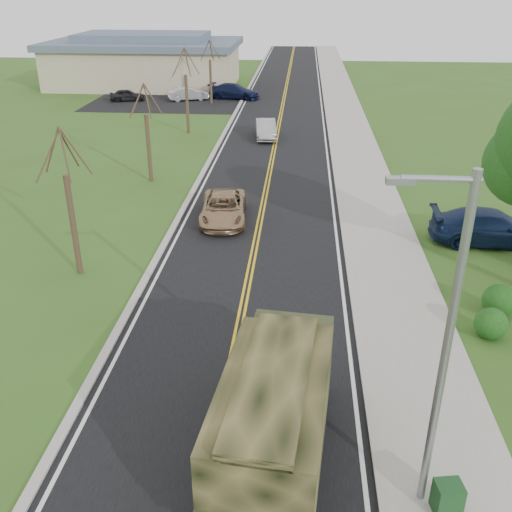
# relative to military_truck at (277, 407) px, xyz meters

# --- Properties ---
(ground) EXTENTS (160.00, 160.00, 0.00)m
(ground) POSITION_rel_military_truck_xyz_m (-1.58, -0.25, -1.86)
(ground) COLOR #34521B
(ground) RESTS_ON ground
(road) EXTENTS (8.00, 120.00, 0.01)m
(road) POSITION_rel_military_truck_xyz_m (-1.58, 39.75, -1.86)
(road) COLOR black
(road) RESTS_ON ground
(curb_right) EXTENTS (0.30, 120.00, 0.12)m
(curb_right) POSITION_rel_military_truck_xyz_m (2.57, 39.75, -1.80)
(curb_right) COLOR #9E998E
(curb_right) RESTS_ON ground
(sidewalk_right) EXTENTS (3.20, 120.00, 0.10)m
(sidewalk_right) POSITION_rel_military_truck_xyz_m (4.32, 39.75, -1.81)
(sidewalk_right) COLOR #9E998E
(sidewalk_right) RESTS_ON ground
(curb_left) EXTENTS (0.30, 120.00, 0.10)m
(curb_left) POSITION_rel_military_truck_xyz_m (-5.73, 39.75, -1.81)
(curb_left) COLOR #9E998E
(curb_left) RESTS_ON ground
(street_light) EXTENTS (1.65, 0.22, 8.00)m
(street_light) POSITION_rel_military_truck_xyz_m (3.32, -0.75, 2.57)
(street_light) COLOR gray
(street_light) RESTS_ON ground
(bare_tree_a) EXTENTS (1.93, 2.26, 6.08)m
(bare_tree_a) POSITION_rel_military_truck_xyz_m (-8.58, 9.75, 0.76)
(bare_tree_a) COLOR #38281C
(bare_tree_a) RESTS_ON ground
(bare_tree_b) EXTENTS (1.83, 2.14, 5.73)m
(bare_tree_b) POSITION_rel_military_truck_xyz_m (-8.58, 21.75, 0.61)
(bare_tree_b) COLOR #38281C
(bare_tree_b) RESTS_ON ground
(bare_tree_c) EXTENTS (2.04, 2.39, 6.42)m
(bare_tree_c) POSITION_rel_military_truck_xyz_m (-8.58, 33.75, 0.91)
(bare_tree_c) COLOR #38281C
(bare_tree_c) RESTS_ON ground
(bare_tree_d) EXTENTS (1.88, 2.20, 5.91)m
(bare_tree_d) POSITION_rel_military_truck_xyz_m (-8.58, 45.75, 0.69)
(bare_tree_d) COLOR #38281C
(bare_tree_d) RESTS_ON ground
(commercial_building) EXTENTS (25.50, 21.50, 5.65)m
(commercial_building) POSITION_rel_military_truck_xyz_m (-17.56, 55.72, 0.82)
(commercial_building) COLOR tan
(commercial_building) RESTS_ON ground
(military_truck) EXTENTS (2.92, 6.72, 3.25)m
(military_truck) POSITION_rel_military_truck_xyz_m (0.00, 0.00, 0.00)
(military_truck) COLOR black
(military_truck) RESTS_ON ground
(suv_champagne) EXTENTS (2.57, 4.92, 1.32)m
(suv_champagne) POSITION_rel_military_truck_xyz_m (-3.41, 15.93, -1.20)
(suv_champagne) COLOR #A2805B
(suv_champagne) RESTS_ON ground
(sedan_silver) EXTENTS (1.91, 4.31, 1.38)m
(sedan_silver) POSITION_rel_military_truck_xyz_m (-2.38, 32.61, -1.18)
(sedan_silver) COLOR #A4A4A8
(sedan_silver) RESTS_ON ground
(pickup_navy) EXTENTS (5.54, 2.45, 1.58)m
(pickup_navy) POSITION_rel_military_truck_xyz_m (9.12, 14.13, -1.07)
(pickup_navy) COLOR #101D3B
(pickup_navy) RESTS_ON ground
(utility_box_near) EXTENTS (0.67, 0.59, 0.80)m
(utility_box_near) POSITION_rel_military_truck_xyz_m (3.91, -1.11, -1.36)
(utility_box_near) COLOR #163F1A
(utility_box_near) RESTS_ON sidewalk_right
(lot_car_dark) EXTENTS (3.65, 2.17, 1.17)m
(lot_car_dark) POSITION_rel_military_truck_xyz_m (-17.12, 46.28, -1.28)
(lot_car_dark) COLOR black
(lot_car_dark) RESTS_ON ground
(lot_car_silver) EXTENTS (4.23, 2.73, 1.32)m
(lot_car_silver) POSITION_rel_military_truck_xyz_m (-11.11, 47.14, -1.21)
(lot_car_silver) COLOR silver
(lot_car_silver) RESTS_ON ground
(lot_car_navy) EXTENTS (5.45, 3.02, 1.49)m
(lot_car_navy) POSITION_rel_military_truck_xyz_m (-6.60, 48.32, -1.12)
(lot_car_navy) COLOR black
(lot_car_navy) RESTS_ON ground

